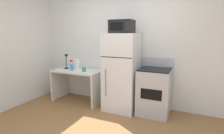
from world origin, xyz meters
The scene contains 9 objects.
wall_back_white centered at (0.00, 1.70, 1.30)m, with size 5.00×0.10×2.60m, color silver.
desk centered at (-1.09, 1.31, 0.52)m, with size 1.14×0.63×0.75m.
desk_lamp centered at (-1.43, 1.33, 0.99)m, with size 0.14×0.12×0.35m.
coffee_mug centered at (-0.85, 1.22, 0.80)m, with size 0.08×0.08×0.10m, color #338C66.
paper_towel_roll centered at (-1.17, 1.41, 0.87)m, with size 0.11×0.11×0.24m, color white.
spray_bottle centered at (-1.19, 1.22, 0.85)m, with size 0.06×0.06×0.25m.
refrigerator centered at (0.02, 1.30, 0.80)m, with size 0.66×0.68×1.60m.
microwave centered at (0.02, 1.28, 1.73)m, with size 0.46×0.35×0.26m.
oven_range centered at (0.70, 1.33, 0.47)m, with size 0.60×0.61×1.10m.
Camera 1 is at (1.29, -2.04, 1.58)m, focal length 28.04 mm.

